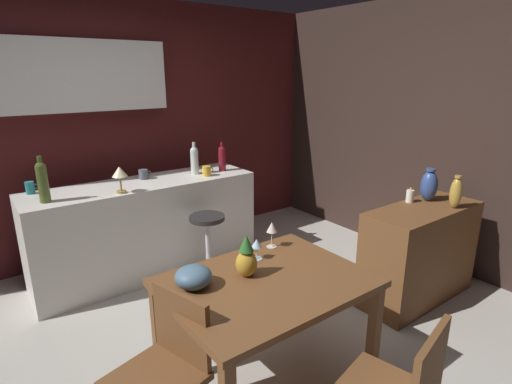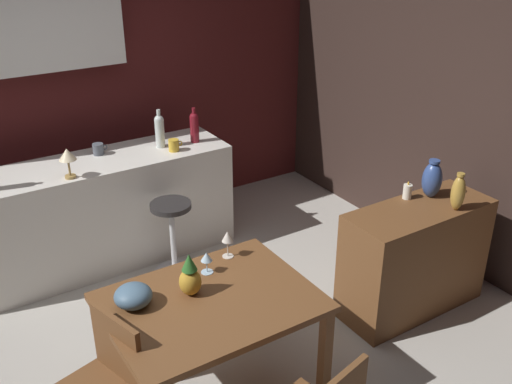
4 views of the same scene
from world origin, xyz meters
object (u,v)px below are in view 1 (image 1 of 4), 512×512
at_px(bar_stool, 132,323).
at_px(cup_slate, 71,234).
at_px(wine_glass_right, 316,266).
at_px(wine_bottle_ruby, 51,226).
at_px(fruit_bowl, 384,295).
at_px(wine_glass_left, 376,269).
at_px(pillar_candle_tall, 323,236).
at_px(wine_bottle_olive, 87,225).
at_px(chair_near_window, 370,396).
at_px(wine_bottle_amber, 43,231).
at_px(vase_copper, 330,224).
at_px(dining_table, 354,322).
at_px(sideboard_cabinet, 329,281).
at_px(vase_ceramic_blue, 316,223).
at_px(pineapple_centerpiece, 334,285).
at_px(counter_lamp, 119,217).
at_px(cup_white, 92,230).

relative_size(bar_stool, cup_slate, 6.22).
bearing_deg(wine_glass_right, wine_bottle_ruby, 80.81).
bearing_deg(wine_glass_right, fruit_bowl, -138.98).
xyz_separation_m(wine_glass_left, fruit_bowl, (-0.35, 0.00, -0.06)).
bearing_deg(wine_glass_right, pillar_candle_tall, -1.98).
xyz_separation_m(wine_bottle_ruby, cup_slate, (0.26, 0.02, -0.08)).
relative_size(wine_glass_right, cup_slate, 1.47).
distance_m(bar_stool, wine_bottle_olive, 0.75).
distance_m(chair_near_window, wine_bottle_amber, 1.96).
bearing_deg(vase_copper, fruit_bowl, -174.58).
height_order(dining_table, wine_glass_left, wine_glass_left).
bearing_deg(wine_bottle_ruby, chair_near_window, -117.62).
xyz_separation_m(sideboard_cabinet, vase_ceramic_blue, (0.05, 0.14, 0.54)).
relative_size(wine_bottle_olive, cup_slate, 2.51).
xyz_separation_m(sideboard_cabinet, wine_bottle_amber, (-1.83, 1.66, 0.64)).
relative_size(bar_stool, pineapple_centerpiece, 2.61).
height_order(bar_stool, vase_copper, vase_copper).
relative_size(dining_table, wine_glass_right, 7.08).
relative_size(wine_bottle_ruby, counter_lamp, 1.37).
height_order(dining_table, pineapple_centerpiece, pineapple_centerpiece).
distance_m(wine_glass_right, vase_ceramic_blue, 1.75).
bearing_deg(wine_bottle_ruby, wine_glass_left, -98.38).
bearing_deg(vase_copper, counter_lamp, 121.51).
bearing_deg(vase_ceramic_blue, wine_bottle_olive, 130.30).
height_order(wine_glass_left, wine_bottle_amber, wine_bottle_amber).
height_order(wine_glass_right, counter_lamp, counter_lamp).
distance_m(dining_table, bar_stool, 1.58).
bearing_deg(sideboard_cabinet, dining_table, -177.84).
bearing_deg(wine_bottle_amber, bar_stool, -35.12).
bearing_deg(wine_glass_left, pillar_candle_tall, 11.24).
distance_m(dining_table, wine_bottle_ruby, 2.08).
bearing_deg(vase_ceramic_blue, wine_glass_right, -179.24).
height_order(sideboard_cabinet, bar_stool, sideboard_cabinet).
distance_m(wine_bottle_olive, counter_lamp, 0.38).
xyz_separation_m(wine_glass_left, pillar_candle_tall, (1.37, 0.27, 0.01)).
distance_m(cup_slate, vase_copper, 2.28).
distance_m(bar_stool, vase_copper, 2.09).
bearing_deg(sideboard_cabinet, vase_ceramic_blue, 68.81).
height_order(wine_glass_left, vase_copper, vase_copper).
xyz_separation_m(wine_bottle_amber, wine_bottle_ruby, (0.42, 0.22, -0.02)).
relative_size(fruit_bowl, wine_bottle_olive, 0.86).
distance_m(sideboard_cabinet, wine_glass_right, 1.76).
xyz_separation_m(wine_glass_right, wine_bottle_amber, (-0.13, 1.54, 0.19)).
bearing_deg(cup_white, wine_bottle_olive, -155.70).
xyz_separation_m(wine_glass_left, counter_lamp, (0.82, 1.84, 0.20)).
xyz_separation_m(bar_stool, cup_slate, (0.24, 0.55, 0.57)).
xyz_separation_m(bar_stool, vase_copper, (1.50, -1.35, 0.56)).
distance_m(wine_glass_left, wine_bottle_amber, 1.88).
relative_size(wine_bottle_olive, cup_white, 2.44).
distance_m(wine_bottle_ruby, counter_lamp, 0.57).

